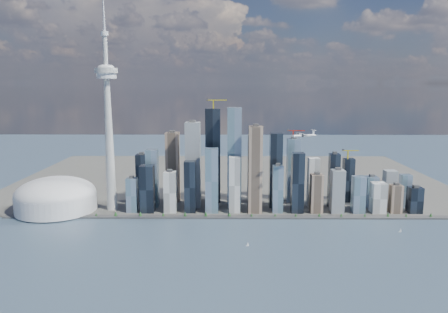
{
  "coord_description": "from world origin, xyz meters",
  "views": [
    {
      "loc": [
        -1.7,
        -775.79,
        324.15
      ],
      "look_at": [
        -10.56,
        260.0,
        150.39
      ],
      "focal_mm": 35.0,
      "sensor_mm": 36.0,
      "label": 1
    }
  ],
  "objects_px": {
    "dome_stadium": "(56,197)",
    "airplane": "(304,135)",
    "sailboat_west": "(248,245)",
    "sailboat_east": "(400,231)",
    "needle_tower": "(108,119)"
  },
  "relations": [
    {
      "from": "dome_stadium",
      "to": "airplane",
      "type": "relative_size",
      "value": 3.17
    },
    {
      "from": "needle_tower",
      "to": "sailboat_east",
      "type": "bearing_deg",
      "value": -13.25
    },
    {
      "from": "needle_tower",
      "to": "airplane",
      "type": "height_order",
      "value": "needle_tower"
    },
    {
      "from": "needle_tower",
      "to": "sailboat_east",
      "type": "distance_m",
      "value": 736.63
    },
    {
      "from": "needle_tower",
      "to": "sailboat_west",
      "type": "height_order",
      "value": "needle_tower"
    },
    {
      "from": "sailboat_east",
      "to": "dome_stadium",
      "type": "bearing_deg",
      "value": 166.9
    },
    {
      "from": "needle_tower",
      "to": "dome_stadium",
      "type": "height_order",
      "value": "needle_tower"
    },
    {
      "from": "dome_stadium",
      "to": "sailboat_west",
      "type": "distance_m",
      "value": 535.41
    },
    {
      "from": "needle_tower",
      "to": "sailboat_east",
      "type": "height_order",
      "value": "needle_tower"
    },
    {
      "from": "sailboat_west",
      "to": "sailboat_east",
      "type": "distance_m",
      "value": 352.05
    },
    {
      "from": "airplane",
      "to": "sailboat_east",
      "type": "relative_size",
      "value": 6.83
    },
    {
      "from": "needle_tower",
      "to": "airplane",
      "type": "distance_m",
      "value": 483.08
    },
    {
      "from": "dome_stadium",
      "to": "sailboat_east",
      "type": "bearing_deg",
      "value": -10.37
    },
    {
      "from": "dome_stadium",
      "to": "airplane",
      "type": "distance_m",
      "value": 641.27
    },
    {
      "from": "airplane",
      "to": "sailboat_east",
      "type": "height_order",
      "value": "airplane"
    }
  ]
}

